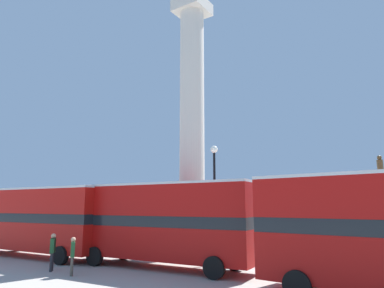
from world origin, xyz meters
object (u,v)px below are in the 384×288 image
object	(u,v)px
street_lamp	(215,196)
bus_a	(163,221)
monument_column	(192,155)
pedestrian_near_lamp	(73,254)
pedestrian_by_plinth	(53,249)
bus_c	(38,218)

from	to	relation	value
street_lamp	bus_a	bearing A→B (deg)	-124.88
monument_column	street_lamp	xyz separation A→B (m)	(3.13, -2.36, -2.91)
bus_a	pedestrian_near_lamp	world-z (taller)	bus_a
monument_column	pedestrian_by_plinth	size ratio (longest dim) A/B	10.60
monument_column	bus_c	xyz separation A→B (m)	(-7.71, -6.24, -4.27)
bus_c	street_lamp	bearing A→B (deg)	15.27
monument_column	pedestrian_by_plinth	xyz separation A→B (m)	(-2.64, -8.58, -5.61)
monument_column	street_lamp	distance (m)	4.88
monument_column	pedestrian_near_lamp	size ratio (longest dim) A/B	11.12
pedestrian_near_lamp	pedestrian_by_plinth	xyz separation A→B (m)	(-1.75, 0.14, 0.07)
pedestrian_by_plinth	street_lamp	bearing A→B (deg)	-87.02
pedestrian_near_lamp	pedestrian_by_plinth	size ratio (longest dim) A/B	0.95
bus_c	street_lamp	distance (m)	11.59
monument_column	bus_a	distance (m)	6.60
bus_c	pedestrian_near_lamp	distance (m)	7.39
bus_a	bus_c	size ratio (longest dim) A/B	0.95
street_lamp	pedestrian_near_lamp	xyz separation A→B (m)	(-4.02, -6.36, -2.76)
pedestrian_near_lamp	pedestrian_by_plinth	world-z (taller)	pedestrian_by_plinth
bus_a	bus_c	xyz separation A→B (m)	(-9.09, -1.38, -0.03)
bus_a	monument_column	bearing A→B (deg)	101.08
bus_a	pedestrian_by_plinth	xyz separation A→B (m)	(-4.02, -3.71, -1.37)
bus_c	pedestrian_by_plinth	size ratio (longest dim) A/B	5.97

